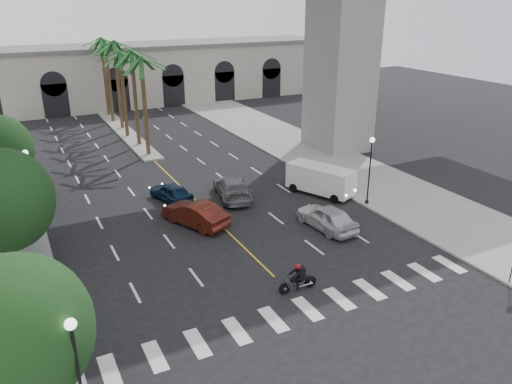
{
  "coord_description": "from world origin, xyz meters",
  "views": [
    {
      "loc": [
        -12.13,
        -19.51,
        14.91
      ],
      "look_at": [
        0.86,
        6.0,
        3.65
      ],
      "focal_mm": 35.0,
      "sensor_mm": 36.0,
      "label": 1
    }
  ],
  "objects_px": {
    "car_a": "(327,217)",
    "car_c": "(191,211)",
    "car_e": "(171,192)",
    "lamp_post_left_near": "(78,372)",
    "traffic_signal_near": "(73,345)",
    "lamp_post_right": "(370,165)",
    "car_b": "(195,214)",
    "motorcycle_rider": "(299,278)",
    "traffic_signal_far": "(60,293)",
    "pedestrian_a": "(12,303)",
    "car_d": "(232,188)",
    "cargo_van": "(321,179)",
    "lamp_post_left_far": "(30,180)"
  },
  "relations": [
    {
      "from": "traffic_signal_far",
      "to": "car_c",
      "type": "height_order",
      "value": "traffic_signal_far"
    },
    {
      "from": "lamp_post_left_near",
      "to": "pedestrian_a",
      "type": "relative_size",
      "value": 3.44
    },
    {
      "from": "car_a",
      "to": "car_e",
      "type": "xyz_separation_m",
      "value": [
        -7.94,
        9.64,
        -0.13
      ]
    },
    {
      "from": "lamp_post_left_near",
      "to": "cargo_van",
      "type": "xyz_separation_m",
      "value": [
        20.92,
        16.52,
        -1.93
      ]
    },
    {
      "from": "lamp_post_left_far",
      "to": "car_d",
      "type": "xyz_separation_m",
      "value": [
        14.24,
        -1.93,
        -2.4
      ]
    },
    {
      "from": "lamp_post_right",
      "to": "car_c",
      "type": "xyz_separation_m",
      "value": [
        -12.93,
        3.56,
        -2.56
      ]
    },
    {
      "from": "lamp_post_left_far",
      "to": "car_a",
      "type": "xyz_separation_m",
      "value": [
        17.68,
        -10.03,
        -2.38
      ]
    },
    {
      "from": "motorcycle_rider",
      "to": "traffic_signal_near",
      "type": "bearing_deg",
      "value": -165.96
    },
    {
      "from": "lamp_post_right",
      "to": "traffic_signal_far",
      "type": "bearing_deg",
      "value": -164.02
    },
    {
      "from": "lamp_post_right",
      "to": "car_b",
      "type": "height_order",
      "value": "lamp_post_right"
    },
    {
      "from": "car_c",
      "to": "pedestrian_a",
      "type": "bearing_deg",
      "value": 10.61
    },
    {
      "from": "car_e",
      "to": "lamp_post_left_near",
      "type": "bearing_deg",
      "value": 48.56
    },
    {
      "from": "motorcycle_rider",
      "to": "car_e",
      "type": "xyz_separation_m",
      "value": [
        -2.16,
        15.42,
        -0.03
      ]
    },
    {
      "from": "motorcycle_rider",
      "to": "car_c",
      "type": "height_order",
      "value": "motorcycle_rider"
    },
    {
      "from": "lamp_post_left_far",
      "to": "car_c",
      "type": "height_order",
      "value": "lamp_post_left_far"
    },
    {
      "from": "traffic_signal_near",
      "to": "traffic_signal_far",
      "type": "xyz_separation_m",
      "value": [
        0.0,
        4.0,
        0.0
      ]
    },
    {
      "from": "car_a",
      "to": "car_c",
      "type": "relative_size",
      "value": 1.04
    },
    {
      "from": "motorcycle_rider",
      "to": "traffic_signal_far",
      "type": "bearing_deg",
      "value": 174.86
    },
    {
      "from": "car_b",
      "to": "car_e",
      "type": "relative_size",
      "value": 1.23
    },
    {
      "from": "lamp_post_left_far",
      "to": "lamp_post_right",
      "type": "xyz_separation_m",
      "value": [
        22.8,
        -8.0,
        0.0
      ]
    },
    {
      "from": "car_e",
      "to": "pedestrian_a",
      "type": "relative_size",
      "value": 2.71
    },
    {
      "from": "car_c",
      "to": "car_e",
      "type": "xyz_separation_m",
      "value": [
        -0.13,
        4.05,
        0.05
      ]
    },
    {
      "from": "motorcycle_rider",
      "to": "cargo_van",
      "type": "bearing_deg",
      "value": 52.68
    },
    {
      "from": "lamp_post_right",
      "to": "cargo_van",
      "type": "distance_m",
      "value": 4.44
    },
    {
      "from": "traffic_signal_far",
      "to": "pedestrian_a",
      "type": "height_order",
      "value": "traffic_signal_far"
    },
    {
      "from": "traffic_signal_far",
      "to": "car_b",
      "type": "distance_m",
      "value": 13.41
    },
    {
      "from": "traffic_signal_near",
      "to": "lamp_post_left_far",
      "type": "bearing_deg",
      "value": 90.31
    },
    {
      "from": "lamp_post_right",
      "to": "motorcycle_rider",
      "type": "distance_m",
      "value": 13.64
    },
    {
      "from": "car_a",
      "to": "car_b",
      "type": "bearing_deg",
      "value": -35.69
    },
    {
      "from": "car_a",
      "to": "car_c",
      "type": "xyz_separation_m",
      "value": [
        -7.81,
        5.59,
        -0.18
      ]
    },
    {
      "from": "motorcycle_rider",
      "to": "car_c",
      "type": "xyz_separation_m",
      "value": [
        -2.02,
        11.37,
        -0.08
      ]
    },
    {
      "from": "traffic_signal_far",
      "to": "pedestrian_a",
      "type": "distance_m",
      "value": 3.85
    },
    {
      "from": "car_b",
      "to": "car_c",
      "type": "height_order",
      "value": "car_b"
    },
    {
      "from": "lamp_post_left_far",
      "to": "traffic_signal_near",
      "type": "relative_size",
      "value": 1.47
    },
    {
      "from": "car_c",
      "to": "pedestrian_a",
      "type": "relative_size",
      "value": 3.07
    },
    {
      "from": "lamp_post_left_far",
      "to": "pedestrian_a",
      "type": "height_order",
      "value": "lamp_post_left_far"
    },
    {
      "from": "motorcycle_rider",
      "to": "car_d",
      "type": "xyz_separation_m",
      "value": [
        2.34,
        13.88,
        0.08
      ]
    },
    {
      "from": "traffic_signal_near",
      "to": "car_e",
      "type": "xyz_separation_m",
      "value": [
        9.64,
        18.11,
        -1.79
      ]
    },
    {
      "from": "traffic_signal_near",
      "to": "lamp_post_right",
      "type": "bearing_deg",
      "value": 24.82
    },
    {
      "from": "traffic_signal_near",
      "to": "traffic_signal_far",
      "type": "bearing_deg",
      "value": 90.0
    },
    {
      "from": "motorcycle_rider",
      "to": "car_e",
      "type": "distance_m",
      "value": 15.57
    },
    {
      "from": "car_e",
      "to": "cargo_van",
      "type": "height_order",
      "value": "cargo_van"
    },
    {
      "from": "traffic_signal_near",
      "to": "car_a",
      "type": "xyz_separation_m",
      "value": [
        17.58,
        8.47,
        -1.67
      ]
    },
    {
      "from": "lamp_post_left_far",
      "to": "motorcycle_rider",
      "type": "height_order",
      "value": "lamp_post_left_far"
    },
    {
      "from": "pedestrian_a",
      "to": "motorcycle_rider",
      "type": "bearing_deg",
      "value": -30.8
    },
    {
      "from": "lamp_post_right",
      "to": "car_e",
      "type": "xyz_separation_m",
      "value": [
        -13.06,
        7.61,
        -2.5
      ]
    },
    {
      "from": "car_b",
      "to": "car_d",
      "type": "distance_m",
      "value": 5.62
    },
    {
      "from": "traffic_signal_near",
      "to": "car_c",
      "type": "relative_size",
      "value": 0.77
    },
    {
      "from": "car_d",
      "to": "cargo_van",
      "type": "distance_m",
      "value": 7.16
    },
    {
      "from": "lamp_post_left_far",
      "to": "car_e",
      "type": "xyz_separation_m",
      "value": [
        9.74,
        -0.39,
        -2.5
      ]
    }
  ]
}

